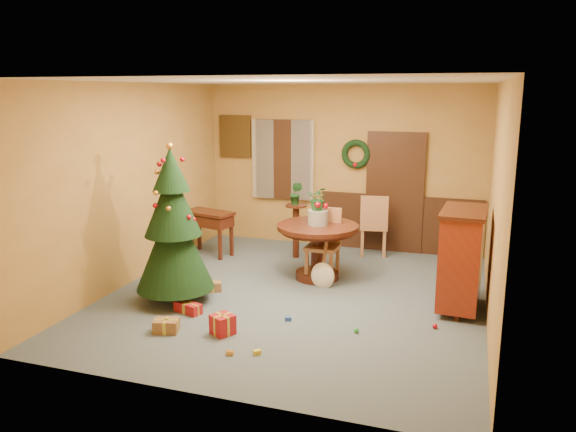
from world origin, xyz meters
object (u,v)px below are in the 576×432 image
at_px(dining_table, 318,241).
at_px(chair_near, 324,241).
at_px(writing_desk, 209,222).
at_px(sideboard, 461,257).
at_px(christmas_tree, 173,228).

distance_m(dining_table, chair_near, 0.12).
relative_size(writing_desk, sideboard, 0.71).
xyz_separation_m(dining_table, christmas_tree, (-1.57, -1.49, 0.43)).
bearing_deg(writing_desk, christmas_tree, -75.61).
bearing_deg(christmas_tree, sideboard, 13.92).
bearing_deg(chair_near, christmas_tree, -135.96).
distance_m(christmas_tree, sideboard, 3.76).
distance_m(writing_desk, sideboard, 4.37).
height_order(writing_desk, sideboard, sideboard).
bearing_deg(writing_desk, chair_near, -14.14).
distance_m(chair_near, sideboard, 2.11).
xyz_separation_m(writing_desk, sideboard, (4.19, -1.24, 0.13)).
bearing_deg(sideboard, dining_table, 164.04).
distance_m(chair_near, christmas_tree, 2.33).
relative_size(dining_table, chair_near, 1.14).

